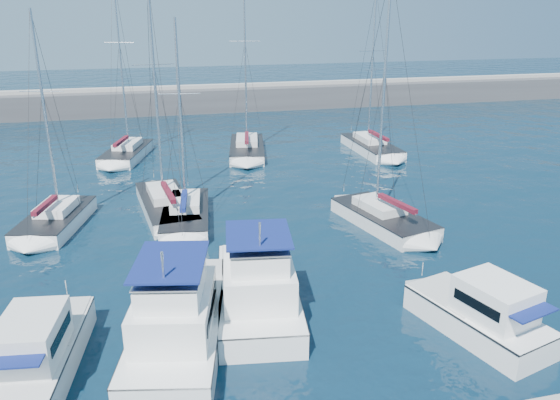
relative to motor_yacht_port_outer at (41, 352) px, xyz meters
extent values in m
plane|color=black|center=(9.89, 3.53, -0.94)|extent=(220.00, 220.00, 0.00)
cube|color=#424244|center=(9.89, 55.53, 0.06)|extent=(160.00, 6.00, 4.00)
cube|color=gray|center=(9.89, 55.53, 2.26)|extent=(160.00, 1.20, 0.50)
cube|color=silver|center=(0.04, 0.27, -0.54)|extent=(3.35, 7.12, 1.60)
cube|color=#262628|center=(0.04, 0.27, 0.21)|extent=(3.40, 7.13, 0.08)
cube|color=silver|center=(-0.07, -0.56, 1.06)|extent=(2.50, 3.43, 1.60)
cube|color=black|center=(-0.07, -0.56, 1.14)|extent=(2.46, 2.80, 0.45)
cube|color=navy|center=(-0.24, -1.80, 1.36)|extent=(2.24, 2.33, 0.07)
cube|color=white|center=(5.41, 1.33, -0.54)|extent=(5.47, 10.52, 1.60)
cube|color=#262628|center=(5.41, 1.33, 0.21)|extent=(5.53, 10.53, 0.08)
cube|color=white|center=(5.16, 0.14, 1.06)|extent=(3.85, 5.15, 1.60)
cube|color=black|center=(5.16, 0.14, 1.14)|extent=(3.72, 4.25, 0.45)
cube|color=white|center=(5.12, -0.06, 2.31)|extent=(2.98, 3.67, 0.90)
cube|color=navy|center=(5.12, -0.06, 3.31)|extent=(3.37, 4.18, 0.08)
cube|color=white|center=(9.10, 2.99, -0.54)|extent=(4.81, 9.29, 1.60)
cube|color=#262628|center=(9.10, 2.99, 0.21)|extent=(4.88, 9.30, 0.08)
cube|color=white|center=(8.95, 1.92, 1.06)|extent=(3.61, 4.50, 1.60)
cube|color=black|center=(8.95, 1.92, 1.14)|extent=(3.56, 3.70, 0.45)
cube|color=white|center=(8.92, 1.72, 2.31)|extent=(2.83, 3.19, 0.90)
cube|color=navy|center=(8.92, 1.72, 3.31)|extent=(3.19, 3.64, 0.08)
cube|color=white|center=(17.96, -1.41, -0.54)|extent=(4.32, 6.81, 1.60)
cube|color=#262628|center=(17.96, -1.41, 0.21)|extent=(4.37, 6.82, 0.08)
cube|color=white|center=(18.17, -2.15, 1.06)|extent=(3.00, 3.44, 1.60)
cube|color=black|center=(18.17, -2.15, 1.14)|extent=(2.88, 2.89, 0.45)
cube|color=navy|center=(18.49, -3.26, 1.36)|extent=(2.59, 2.44, 0.07)
cube|color=white|center=(-1.62, 15.63, -0.64)|extent=(4.61, 7.57, 1.30)
cube|color=#262628|center=(-1.62, 15.63, -0.01)|extent=(4.67, 7.58, 0.06)
cube|color=white|center=(-1.51, 16.06, 0.31)|extent=(2.64, 3.46, 0.55)
cylinder|color=silver|center=(-1.45, 16.32, 6.48)|extent=(0.18, 0.18, 11.94)
cylinder|color=silver|center=(-1.88, 14.61, 0.86)|extent=(0.97, 3.45, 0.12)
cube|color=#54101E|center=(-1.90, 14.51, 1.01)|extent=(1.11, 3.16, 0.28)
cube|color=silver|center=(5.41, 16.74, -0.64)|extent=(4.09, 9.39, 1.30)
cube|color=#262628|center=(5.41, 16.74, -0.01)|extent=(4.15, 9.40, 0.06)
cube|color=silver|center=(5.34, 17.30, 0.31)|extent=(2.42, 4.19, 0.55)
cylinder|color=silver|center=(5.30, 17.64, 7.57)|extent=(0.18, 0.18, 14.13)
cylinder|color=silver|center=(5.57, 15.38, 0.86)|extent=(0.68, 4.53, 0.12)
cube|color=#54101E|center=(5.59, 15.29, 1.01)|extent=(0.85, 4.10, 0.28)
cube|color=white|center=(6.61, 14.67, -0.64)|extent=(3.80, 8.43, 1.30)
cube|color=#262628|center=(6.61, 14.67, -0.01)|extent=(3.86, 8.44, 0.06)
cube|color=white|center=(6.66, 15.18, 0.31)|extent=(2.27, 3.76, 0.55)
cylinder|color=silver|center=(6.70, 15.48, 6.22)|extent=(0.18, 0.18, 11.43)
cylinder|color=silver|center=(6.47, 13.46, 0.86)|extent=(0.58, 4.06, 0.12)
cube|color=navy|center=(6.46, 13.36, 1.01)|extent=(0.76, 3.69, 0.28)
cube|color=silver|center=(19.02, 10.99, -0.64)|extent=(4.84, 8.25, 1.30)
cube|color=#262628|center=(19.02, 10.99, -0.01)|extent=(4.90, 8.27, 0.06)
cube|color=silver|center=(18.90, 11.46, 0.31)|extent=(2.76, 3.77, 0.55)
cylinder|color=silver|center=(18.83, 11.74, 7.56)|extent=(0.18, 0.18, 14.12)
cylinder|color=silver|center=(19.29, 9.86, 0.86)|extent=(1.03, 3.79, 0.12)
cube|color=#54101E|center=(19.31, 9.76, 1.01)|extent=(1.16, 3.47, 0.28)
cube|color=white|center=(2.43, 32.09, -0.64)|extent=(5.04, 8.46, 1.30)
cube|color=#262628|center=(2.43, 32.09, -0.01)|extent=(5.10, 8.48, 0.06)
cube|color=white|center=(2.57, 32.57, 0.31)|extent=(2.82, 3.87, 0.55)
cylinder|color=silver|center=(2.65, 32.85, 7.99)|extent=(0.18, 0.18, 14.97)
cylinder|color=silver|center=(2.11, 30.94, 0.86)|extent=(1.19, 3.86, 0.12)
cube|color=#54101E|center=(2.08, 30.85, 1.01)|extent=(1.31, 3.54, 0.28)
cube|color=silver|center=(13.68, 31.05, -0.64)|extent=(4.71, 9.65, 1.30)
cube|color=#262628|center=(13.68, 31.05, -0.01)|extent=(4.77, 9.66, 0.06)
cube|color=silver|center=(13.79, 31.62, 0.31)|extent=(2.71, 4.34, 0.55)
cylinder|color=silver|center=(13.85, 31.96, 8.00)|extent=(0.18, 0.18, 14.98)
cylinder|color=silver|center=(13.43, 29.68, 0.86)|extent=(0.95, 4.57, 0.12)
cube|color=#54101E|center=(13.41, 29.59, 1.01)|extent=(1.09, 4.16, 0.28)
cube|color=white|center=(25.67, 28.98, -0.64)|extent=(3.21, 8.95, 1.30)
cube|color=#262628|center=(25.67, 28.98, -0.01)|extent=(3.27, 8.95, 0.06)
cube|color=white|center=(25.65, 29.53, 0.31)|extent=(2.04, 3.93, 0.55)
cylinder|color=silver|center=(25.65, 29.86, 7.24)|extent=(0.18, 0.18, 13.47)
cylinder|color=silver|center=(25.70, 27.64, 0.86)|extent=(0.22, 4.44, 0.12)
cube|color=#54101E|center=(25.70, 27.54, 1.01)|extent=(0.44, 4.00, 0.28)
camera|label=1|loc=(4.79, -19.43, 12.55)|focal=35.00mm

